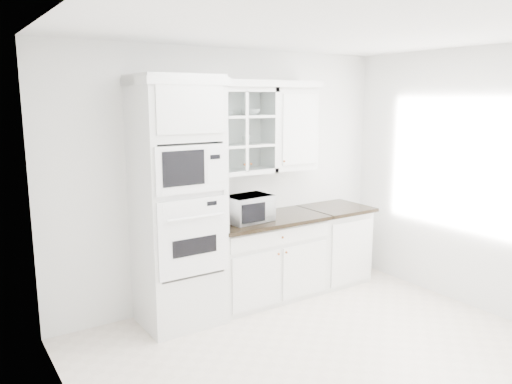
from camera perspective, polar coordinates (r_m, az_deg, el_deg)
ground at (r=4.50m, az=8.88°, el=-18.46°), size 4.00×3.50×0.01m
room_shell at (r=4.28m, az=5.70°, el=5.16°), size 4.00×3.50×2.70m
oven_column at (r=4.82m, az=-8.90°, el=-1.28°), size 0.76×0.68×2.40m
base_cabinet_run at (r=5.52m, az=1.04°, el=-7.51°), size 1.32×0.67×0.92m
extra_base_cabinet at (r=6.12m, az=8.84°, el=-5.82°), size 0.72×0.67×0.92m
upper_cabinet_glass at (r=5.24m, az=-2.04°, el=6.99°), size 0.80×0.33×0.90m
upper_cabinet_solid at (r=5.62m, az=3.91°, el=7.22°), size 0.55×0.33×0.90m
crown_molding at (r=5.15m, az=-2.95°, el=12.31°), size 2.14×0.38×0.07m
countertop_microwave at (r=5.20m, az=-0.98°, el=-1.86°), size 0.51×0.44×0.28m
bowl_a at (r=5.15m, az=-3.77°, el=8.95°), size 0.25×0.25×0.05m
bowl_b at (r=5.29m, az=-0.67°, el=9.10°), size 0.23×0.23×0.06m
cup_a at (r=5.16m, az=-3.85°, el=5.82°), size 0.12×0.12×0.08m
cup_b at (r=5.30m, az=-1.15°, el=6.02°), size 0.12×0.12×0.09m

